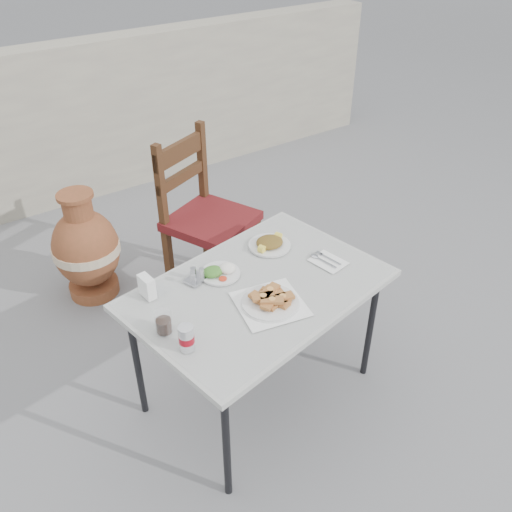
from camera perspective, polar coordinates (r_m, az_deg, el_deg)
ground at (r=2.88m, az=-2.20°, el=-13.86°), size 80.00×80.00×0.00m
cafe_table at (r=2.44m, az=0.27°, el=-4.10°), size 1.23×0.94×0.68m
pide_plate at (r=2.30m, az=1.50°, el=-4.60°), size 0.33×0.33×0.06m
salad_rice_plate at (r=2.47m, az=-3.85°, el=-1.63°), size 0.18×0.18×0.05m
salad_chopped_plate at (r=2.65m, az=1.44°, el=1.34°), size 0.21×0.21×0.04m
soda_can at (r=2.10m, az=-7.33°, el=-8.54°), size 0.06×0.06×0.11m
cola_glass at (r=2.19m, az=-9.70°, el=-6.96°), size 0.07×0.07×0.10m
napkin_holder at (r=2.37m, az=-11.40°, el=-3.18°), size 0.06×0.09×0.10m
condiment_caddy at (r=2.44m, az=-6.35°, el=-2.17°), size 0.11×0.10×0.07m
cutlery_napkin at (r=2.58m, az=7.37°, el=-0.46°), size 0.15×0.18×0.01m
chair at (r=3.22m, az=-5.39°, el=4.18°), size 0.59×0.59×1.02m
terracotta_urn at (r=3.43m, az=-17.43°, el=0.72°), size 0.41×0.41×0.71m
back_wall at (r=4.52m, az=-20.34°, el=12.53°), size 6.00×0.25×1.20m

